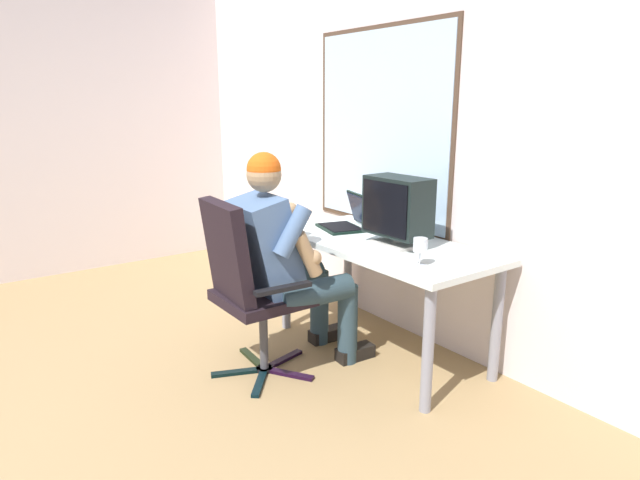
{
  "coord_description": "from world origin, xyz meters",
  "views": [
    {
      "loc": [
        2.39,
        -0.08,
        1.54
      ],
      "look_at": [
        -0.11,
        1.73,
        0.75
      ],
      "focal_mm": 30.65,
      "sensor_mm": 36.0,
      "label": 1
    }
  ],
  "objects_px": {
    "wine_glass": "(420,247)",
    "laptop": "(350,219)",
    "office_chair": "(245,279)",
    "person_seated": "(287,257)",
    "crt_monitor": "(397,208)",
    "desk": "(381,256)"
  },
  "relations": [
    {
      "from": "person_seated",
      "to": "crt_monitor",
      "type": "height_order",
      "value": "person_seated"
    },
    {
      "from": "office_chair",
      "to": "crt_monitor",
      "type": "distance_m",
      "value": 0.96
    },
    {
      "from": "office_chair",
      "to": "wine_glass",
      "type": "relative_size",
      "value": 7.09
    },
    {
      "from": "office_chair",
      "to": "person_seated",
      "type": "relative_size",
      "value": 0.81
    },
    {
      "from": "office_chair",
      "to": "laptop",
      "type": "xyz_separation_m",
      "value": [
        -0.19,
        0.89,
        0.19
      ]
    },
    {
      "from": "crt_monitor",
      "to": "wine_glass",
      "type": "bearing_deg",
      "value": -26.88
    },
    {
      "from": "wine_glass",
      "to": "laptop",
      "type": "bearing_deg",
      "value": 164.66
    },
    {
      "from": "person_seated",
      "to": "crt_monitor",
      "type": "bearing_deg",
      "value": 62.7
    },
    {
      "from": "desk",
      "to": "laptop",
      "type": "relative_size",
      "value": 3.85
    },
    {
      "from": "office_chair",
      "to": "wine_glass",
      "type": "bearing_deg",
      "value": 43.73
    },
    {
      "from": "desk",
      "to": "laptop",
      "type": "xyz_separation_m",
      "value": [
        -0.39,
        0.07,
        0.15
      ]
    },
    {
      "from": "person_seated",
      "to": "crt_monitor",
      "type": "distance_m",
      "value": 0.7
    },
    {
      "from": "wine_glass",
      "to": "crt_monitor",
      "type": "bearing_deg",
      "value": 153.12
    },
    {
      "from": "wine_glass",
      "to": "office_chair",
      "type": "bearing_deg",
      "value": -136.27
    },
    {
      "from": "person_seated",
      "to": "wine_glass",
      "type": "xyz_separation_m",
      "value": [
        0.67,
        0.39,
        0.15
      ]
    },
    {
      "from": "wine_glass",
      "to": "person_seated",
      "type": "bearing_deg",
      "value": -149.74
    },
    {
      "from": "person_seated",
      "to": "wine_glass",
      "type": "height_order",
      "value": "person_seated"
    },
    {
      "from": "desk",
      "to": "wine_glass",
      "type": "relative_size",
      "value": 10.03
    },
    {
      "from": "desk",
      "to": "person_seated",
      "type": "relative_size",
      "value": 1.14
    },
    {
      "from": "desk",
      "to": "wine_glass",
      "type": "height_order",
      "value": "wine_glass"
    },
    {
      "from": "office_chair",
      "to": "person_seated",
      "type": "bearing_deg",
      "value": 86.52
    },
    {
      "from": "office_chair",
      "to": "wine_glass",
      "type": "height_order",
      "value": "office_chair"
    }
  ]
}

